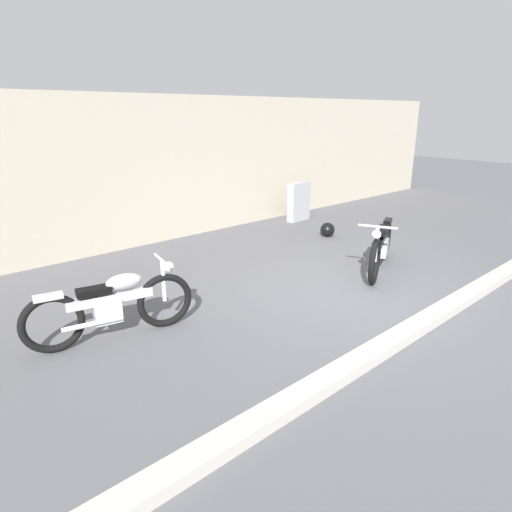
# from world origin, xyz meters

# --- Properties ---
(ground_plane) EXTENTS (40.00, 40.00, 0.00)m
(ground_plane) POSITION_xyz_m (0.00, 0.00, 0.00)
(ground_plane) COLOR #56565B
(building_wall) EXTENTS (18.00, 0.30, 2.82)m
(building_wall) POSITION_xyz_m (0.00, 4.28, 1.41)
(building_wall) COLOR #B2A893
(building_wall) RESTS_ON ground_plane
(curb_strip) EXTENTS (18.00, 0.24, 0.12)m
(curb_strip) POSITION_xyz_m (0.00, -1.27, 0.06)
(curb_strip) COLOR #B7B2A8
(curb_strip) RESTS_ON ground_plane
(stone_marker) EXTENTS (0.64, 0.24, 0.91)m
(stone_marker) POSITION_xyz_m (2.72, 3.53, 0.46)
(stone_marker) COLOR #9E9EA3
(stone_marker) RESTS_ON ground_plane
(helmet) EXTENTS (0.30, 0.30, 0.30)m
(helmet) POSITION_xyz_m (2.09, 2.13, 0.15)
(helmet) COLOR black
(helmet) RESTS_ON ground_plane
(motorcycle_black) EXTENTS (1.88, 1.01, 0.91)m
(motorcycle_black) POSITION_xyz_m (1.10, 0.22, 0.44)
(motorcycle_black) COLOR black
(motorcycle_black) RESTS_ON ground_plane
(motorcycle_silver) EXTENTS (1.89, 0.64, 0.86)m
(motorcycle_silver) POSITION_xyz_m (-3.15, 0.97, 0.41)
(motorcycle_silver) COLOR black
(motorcycle_silver) RESTS_ON ground_plane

